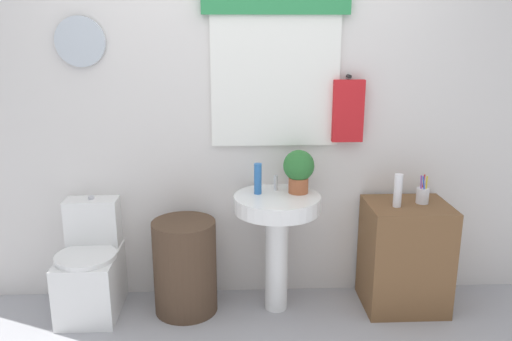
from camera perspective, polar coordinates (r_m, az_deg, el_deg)
back_wall at (r=3.43m, az=-1.53°, el=7.07°), size 4.40×0.18×2.60m
toilet at (r=3.59m, az=-17.66°, el=-10.36°), size 0.38×0.51×0.74m
laundry_hamper at (r=3.45m, az=-7.81°, el=-10.42°), size 0.41×0.41×0.62m
pedestal_sink at (r=3.33m, az=2.32°, el=-5.78°), size 0.55×0.55×0.78m
faucet at (r=3.36m, az=2.19°, el=-1.36°), size 0.03×0.03×0.10m
wooden_cabinet at (r=3.59m, az=16.04°, el=-8.99°), size 0.52×0.44×0.71m
soap_bottle at (r=3.28m, az=0.20°, el=-0.91°), size 0.05×0.05×0.20m
potted_plant at (r=3.29m, az=4.72°, el=0.17°), size 0.20×0.20×0.28m
lotion_bottle at (r=3.37m, az=15.34°, el=-2.13°), size 0.05×0.05×0.21m
toothbrush_cup at (r=3.49m, az=17.85°, el=-2.58°), size 0.08×0.08×0.19m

